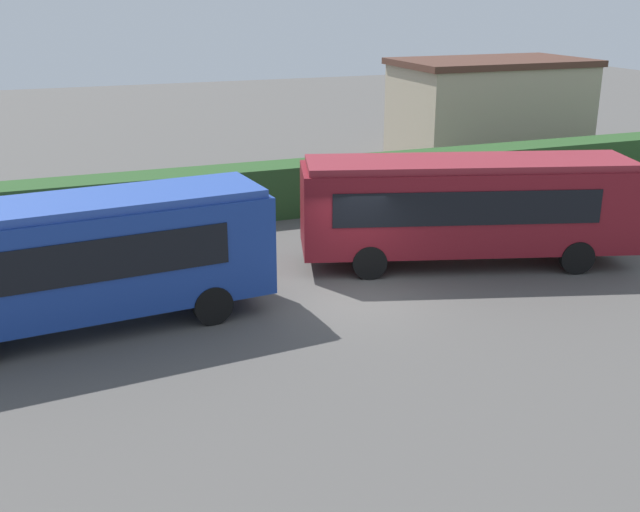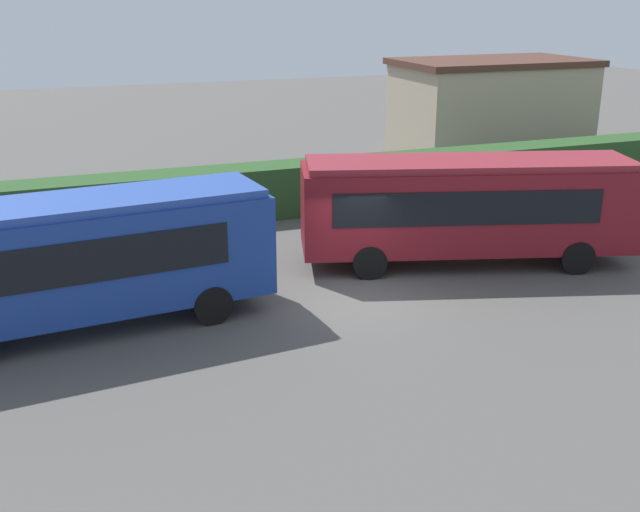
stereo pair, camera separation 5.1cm
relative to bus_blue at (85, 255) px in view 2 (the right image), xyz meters
name	(u,v)px [view 2 (the right image)]	position (x,y,z in m)	size (l,w,h in m)	color
ground_plane	(357,297)	(6.91, -0.56, -1.88)	(106.11, 106.11, 0.00)	#514F4C
bus_blue	(85,255)	(0.00, 0.00, 0.00)	(9.23, 3.27, 3.27)	navy
bus_maroon	(468,205)	(11.09, 0.89, -0.03)	(10.18, 5.22, 3.21)	maroon
hedge_row	(265,191)	(6.91, 8.04, -0.93)	(65.06, 1.63, 1.89)	#284D24
depot_building	(490,109)	(20.29, 14.22, 0.54)	(9.22, 5.40, 4.80)	tan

